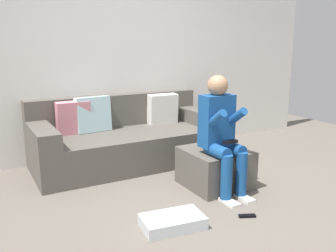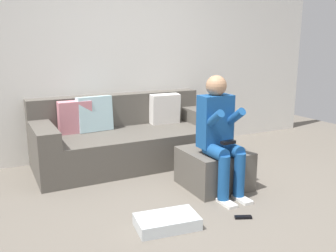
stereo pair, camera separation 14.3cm
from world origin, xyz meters
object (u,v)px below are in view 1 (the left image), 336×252
(couch_sectional, at_px, (125,138))
(remote_near_ottoman, at_px, (247,216))
(person_seated, at_px, (222,130))
(ottoman, at_px, (215,168))
(storage_bin, at_px, (173,222))

(couch_sectional, height_order, remote_near_ottoman, couch_sectional)
(couch_sectional, distance_m, person_seated, 1.45)
(ottoman, height_order, person_seated, person_seated)
(storage_bin, xyz_separation_m, remote_near_ottoman, (0.65, -0.16, -0.04))
(ottoman, xyz_separation_m, person_seated, (-0.06, -0.16, 0.44))
(person_seated, height_order, storage_bin, person_seated)
(person_seated, relative_size, storage_bin, 2.32)
(couch_sectional, height_order, ottoman, couch_sectional)
(storage_bin, bearing_deg, remote_near_ottoman, -13.88)
(person_seated, xyz_separation_m, storage_bin, (-0.78, -0.40, -0.59))
(storage_bin, distance_m, remote_near_ottoman, 0.67)
(couch_sectional, relative_size, person_seated, 1.93)
(remote_near_ottoman, bearing_deg, couch_sectional, 124.08)
(couch_sectional, xyz_separation_m, remote_near_ottoman, (0.34, -1.89, -0.30))
(person_seated, distance_m, remote_near_ottoman, 0.85)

